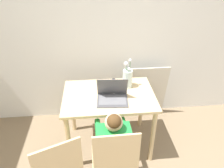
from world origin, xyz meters
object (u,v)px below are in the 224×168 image
Objects in this scene: person_seated at (113,142)px; water_bottle at (114,86)px; laptop at (112,95)px; chair_occupied at (115,163)px; flower_vase at (127,77)px.

water_bottle is (0.07, 0.60, 0.24)m from person_seated.
laptop is (0.04, 0.48, 0.21)m from person_seated.
water_bottle reaches higher than chair_occupied.
chair_occupied is at bearing -89.46° from laptop.
laptop is 1.87× the size of water_bottle.
person_seated is (-0.00, 0.13, 0.13)m from chair_occupied.
flower_vase is (0.24, 0.73, 0.28)m from person_seated.
water_bottle is at bearing -97.49° from person_seated.
water_bottle is at bearing -96.15° from chair_occupied.
water_bottle is at bearing -143.32° from flower_vase.
water_bottle is at bearing 81.64° from laptop.
laptop is 0.98× the size of flower_vase.
laptop reaches higher than water_bottle.
person_seated is at bearing -108.33° from flower_vase.
laptop reaches higher than person_seated.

